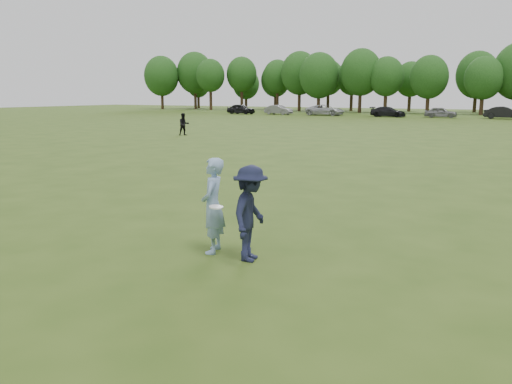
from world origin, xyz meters
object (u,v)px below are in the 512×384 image
thrower (213,206)px  car_e (441,112)px  defender (250,213)px  car_c (325,110)px  car_d (388,112)px  car_f (504,113)px  car_a (241,109)px  player_far_a (184,124)px  car_b (279,110)px

thrower → car_e: bearing=164.8°
defender → car_c: size_ratio=0.33×
defender → car_d: defender is taller
defender → car_e: bearing=-5.0°
car_f → car_d: bearing=96.0°
car_a → car_e: bearing=-80.1°
thrower → car_c: thrower is taller
car_c → car_e: bearing=-87.7°
car_a → car_e: car_a is taller
car_c → car_e: (15.74, 0.74, -0.07)m
thrower → car_d: 61.59m
player_far_a → car_c: size_ratio=0.30×
player_far_a → car_a: 40.20m
car_b → car_c: size_ratio=0.78×
player_far_a → car_a: size_ratio=0.37×
car_f → car_a: bearing=94.9°
thrower → car_e: size_ratio=0.46×
car_a → car_d: 22.41m
car_b → car_f: (30.40, 1.46, 0.05)m
defender → car_d: bearing=1.2°
car_b → car_d: bearing=-81.7°
car_b → car_a: bearing=105.1°
defender → car_d: 61.85m
defender → car_d: (-12.43, 60.58, -0.23)m
defender → car_f: size_ratio=0.40×
thrower → player_far_a: bearing=-162.0°
car_c → car_d: size_ratio=1.17×
car_b → car_f: 30.44m
player_far_a → defender: bearing=-103.3°
car_d → car_e: 6.72m
defender → car_f: 61.77m
player_far_a → car_d: size_ratio=0.35×
thrower → player_far_a: thrower is taller
car_a → player_far_a: bearing=-149.9°
thrower → car_b: thrower is taller
thrower → car_f: 61.72m
car_a → car_b: 6.12m
car_b → car_e: bearing=-79.9°
defender → car_e: defender is taller
defender → player_far_a: (-18.44, 22.75, -0.08)m
player_far_a → car_f: player_far_a is taller
car_c → car_f: (23.15, 1.08, -0.01)m
thrower → car_e: thrower is taller
thrower → car_b: 66.34m
defender → player_far_a: 29.28m
car_c → car_d: (9.07, -0.09, -0.08)m
car_c → defender: bearing=-160.9°
car_b → car_c: bearing=-79.7°
defender → car_b: 66.79m
car_f → player_far_a: bearing=154.0°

